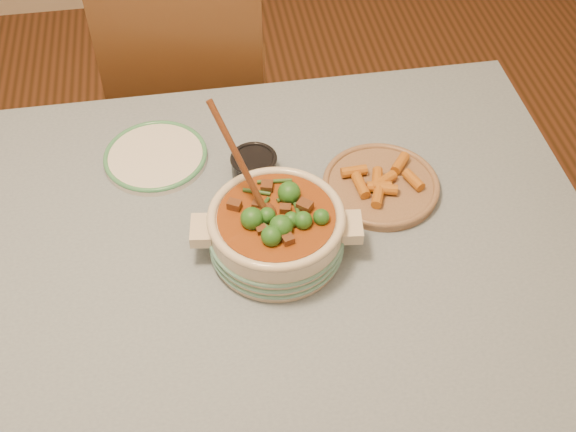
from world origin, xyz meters
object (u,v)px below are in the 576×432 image
at_px(condiment_bowl, 254,165).
at_px(fried_plate, 381,184).
at_px(chair_far, 191,92).
at_px(dining_table, 216,272).
at_px(stew_casserole, 276,228).
at_px(white_plate, 156,156).

distance_m(condiment_bowl, fried_plate, 0.30).
distance_m(condiment_bowl, chair_far, 0.65).
relative_size(dining_table, chair_far, 1.72).
height_order(stew_casserole, fried_plate, stew_casserole).
bearing_deg(condiment_bowl, white_plate, 158.90).
height_order(dining_table, condiment_bowl, condiment_bowl).
relative_size(dining_table, fried_plate, 4.96).
bearing_deg(condiment_bowl, fried_plate, -18.62).
bearing_deg(fried_plate, chair_far, 120.48).
relative_size(stew_casserole, fried_plate, 1.06).
height_order(dining_table, chair_far, chair_far).
distance_m(stew_casserole, fried_plate, 0.30).
bearing_deg(stew_casserole, dining_table, 166.02).
distance_m(dining_table, condiment_bowl, 0.26).
bearing_deg(chair_far, white_plate, 86.74).
distance_m(stew_casserole, condiment_bowl, 0.24).
bearing_deg(white_plate, fried_plate, -19.73).
xyz_separation_m(white_plate, condiment_bowl, (0.23, -0.09, 0.02)).
relative_size(condiment_bowl, fried_plate, 0.33).
distance_m(dining_table, fried_plate, 0.43).
xyz_separation_m(stew_casserole, fried_plate, (0.26, 0.14, -0.05)).
bearing_deg(chair_far, fried_plate, 128.31).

